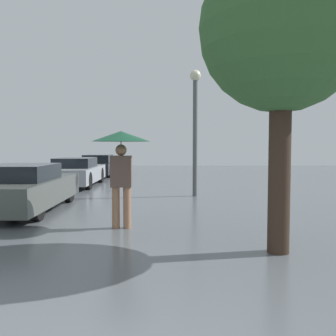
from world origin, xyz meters
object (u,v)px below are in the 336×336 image
(pedestrian, at_px, (121,150))
(street_lamp, at_px, (195,117))
(parked_car_second, at_px, (23,188))
(tree, at_px, (282,31))
(parked_car_third, at_px, (77,172))
(parked_car_farthest, at_px, (99,166))

(pedestrian, height_order, street_lamp, street_lamp)
(parked_car_second, height_order, street_lamp, street_lamp)
(pedestrian, relative_size, tree, 0.42)
(parked_car_third, bearing_deg, parked_car_farthest, 89.84)
(parked_car_farthest, relative_size, street_lamp, 1.02)
(parked_car_third, bearing_deg, tree, -61.26)
(pedestrian, xyz_separation_m, street_lamp, (1.89, 4.83, 1.04))
(tree, bearing_deg, pedestrian, 146.07)
(pedestrian, height_order, parked_car_third, pedestrian)
(pedestrian, distance_m, parked_car_second, 3.62)
(parked_car_second, bearing_deg, parked_car_farthest, 89.95)
(pedestrian, bearing_deg, street_lamp, 68.59)
(parked_car_farthest, bearing_deg, parked_car_third, -90.16)
(parked_car_second, bearing_deg, tree, -35.64)
(pedestrian, distance_m, tree, 3.66)
(parked_car_farthest, xyz_separation_m, tree, (5.40, -15.15, 2.84))
(parked_car_farthest, relative_size, tree, 0.90)
(parked_car_third, bearing_deg, pedestrian, -71.08)
(parked_car_farthest, bearing_deg, parked_car_second, -90.05)
(parked_car_farthest, height_order, tree, tree)
(pedestrian, relative_size, parked_car_farthest, 0.47)
(pedestrian, distance_m, parked_car_third, 8.62)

